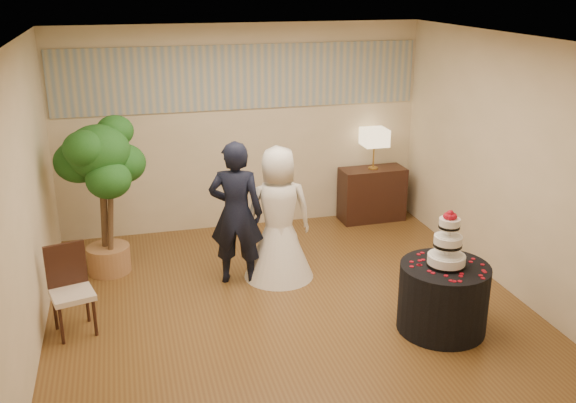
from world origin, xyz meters
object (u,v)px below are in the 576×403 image
object	(u,v)px
groom	(236,213)
wedding_cake	(448,238)
ficus_tree	(103,197)
bride	(279,213)
console	(372,194)
cake_table	(443,298)
table_lamp	(374,149)
side_chair	(72,292)

from	to	relation	value
groom	wedding_cake	world-z (taller)	groom
ficus_tree	groom	bearing A→B (deg)	-23.89
bride	console	size ratio (longest dim) A/B	1.70
bride	wedding_cake	world-z (taller)	bride
cake_table	wedding_cake	distance (m)	0.64
table_lamp	ficus_tree	distance (m)	3.80
ficus_tree	side_chair	bearing A→B (deg)	-103.30
table_lamp	side_chair	xyz separation A→B (m)	(-4.02, -2.22, -0.61)
groom	wedding_cake	size ratio (longest dim) A/B	2.91
ficus_tree	cake_table	bearing A→B (deg)	-34.58
console	table_lamp	distance (m)	0.68
bride	table_lamp	distance (m)	2.32
console	ficus_tree	size ratio (longest dim) A/B	0.49
ficus_tree	side_chair	size ratio (longest dim) A/B	2.12
groom	cake_table	distance (m)	2.43
groom	bride	world-z (taller)	groom
table_lamp	console	bearing A→B (deg)	0.00
table_lamp	side_chair	size ratio (longest dim) A/B	0.65
console	table_lamp	size ratio (longest dim) A/B	1.60
groom	ficus_tree	xyz separation A→B (m)	(-1.45, 0.64, 0.11)
groom	wedding_cake	bearing A→B (deg)	156.47
bride	console	xyz separation A→B (m)	(1.76, 1.49, -0.40)
groom	console	size ratio (longest dim) A/B	1.81
cake_table	wedding_cake	world-z (taller)	wedding_cake
cake_table	table_lamp	world-z (taller)	table_lamp
wedding_cake	table_lamp	distance (m)	3.12
bride	ficus_tree	size ratio (longest dim) A/B	0.83
bride	cake_table	distance (m)	2.09
groom	side_chair	size ratio (longest dim) A/B	1.87
side_chair	groom	bearing A→B (deg)	7.58
bride	table_lamp	world-z (taller)	bride
cake_table	ficus_tree	distance (m)	3.97
groom	cake_table	xyz separation A→B (m)	(1.78, -1.58, -0.49)
bride	ficus_tree	world-z (taller)	ficus_tree
groom	ficus_tree	world-z (taller)	ficus_tree
groom	cake_table	bearing A→B (deg)	156.47
wedding_cake	table_lamp	bearing A→B (deg)	81.29
cake_table	wedding_cake	bearing A→B (deg)	0.00
cake_table	bride	bearing A→B (deg)	128.93
wedding_cake	ficus_tree	xyz separation A→B (m)	(-3.23, 2.23, -0.04)
table_lamp	ficus_tree	world-z (taller)	ficus_tree
wedding_cake	table_lamp	size ratio (longest dim) A/B	1.00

